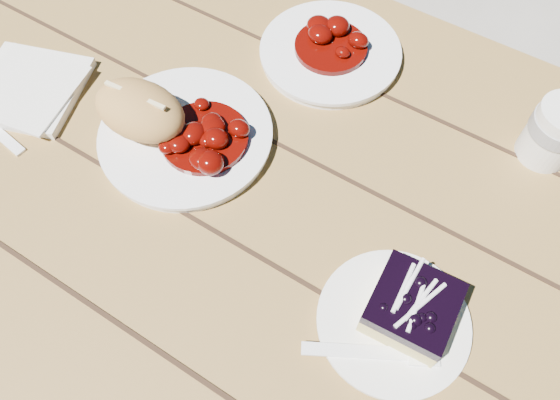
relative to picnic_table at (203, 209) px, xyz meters
The scene contains 12 objects.
ground 0.59m from the picnic_table, 90.00° to the left, with size 60.00×60.00×0.00m, color gray.
picnic_table is the anchor object (origin of this frame).
main_plate 0.17m from the picnic_table, 133.05° to the left, with size 0.24×0.24×0.02m, color white.
goulash_stew 0.20m from the picnic_table, 59.32° to the left, with size 0.12×0.12×0.04m, color #510602, non-canonical shape.
bread_roll 0.22m from the picnic_table, behind, with size 0.13×0.09×0.07m, color #B58545.
dessert_plate 0.39m from the picnic_table, 10.98° to the right, with size 0.17×0.17×0.01m, color white.
blueberry_cake 0.41m from the picnic_table, ahead, with size 0.10×0.10×0.05m.
fork_dessert 0.39m from the picnic_table, 20.43° to the right, with size 0.03×0.16×0.01m, color white, non-canonical shape.
coffee_cup 0.54m from the picnic_table, 32.29° to the left, with size 0.07×0.07×0.09m, color white.
napkin_stack 0.32m from the picnic_table, behind, with size 0.15×0.15×0.01m, color white.
second_plate 0.32m from the picnic_table, 73.78° to the left, with size 0.21×0.21×0.02m, color white.
second_stew 0.34m from the picnic_table, 73.78° to the left, with size 0.11×0.11×0.04m, color #510602, non-canonical shape.
Camera 1 is at (0.34, -0.30, 1.38)m, focal length 35.00 mm.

